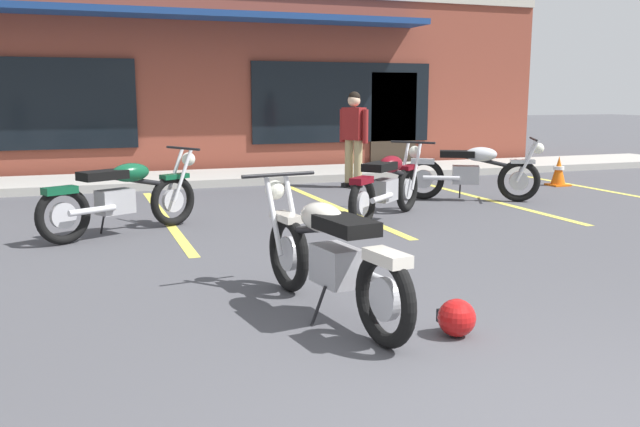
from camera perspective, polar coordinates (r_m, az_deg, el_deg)
name	(u,v)px	position (r m, az deg, el deg)	size (l,w,h in m)	color
ground_plane	(355,277)	(6.12, 2.99, -5.40)	(80.00, 80.00, 0.00)	#47474C
sidewalk_kerb	(207,178)	(12.96, -9.48, 2.98)	(22.00, 1.80, 0.14)	#A8A59E
brick_storefront_building	(175,80)	(16.60, -12.08, 10.95)	(15.92, 6.32, 3.92)	brown
painted_stall_lines	(255,212)	(9.49, -5.52, 0.12)	(12.48, 4.80, 0.01)	#DBCC4C
motorcycle_foreground_classic	(329,254)	(4.99, 0.79, -3.43)	(0.74, 2.10, 0.98)	black
motorcycle_silver_naked	(387,185)	(8.88, 5.68, 2.44)	(1.73, 1.57, 0.98)	black
motorcycle_blue_standard	(123,195)	(8.22, -16.27, 1.48)	(1.92, 1.25, 0.98)	black
motorcycle_green_cafe_racer	(473,171)	(10.69, 12.73, 3.52)	(1.90, 1.29, 0.98)	black
person_in_shorts_foreground	(354,133)	(11.91, 2.86, 6.75)	(0.41, 0.57, 1.68)	black
helmet_on_pavement	(457,318)	(4.73, 11.43, -8.61)	(0.26, 0.26, 0.26)	#B71414
traffic_cone	(559,171)	(12.93, 19.45, 3.37)	(0.34, 0.34, 0.53)	orange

